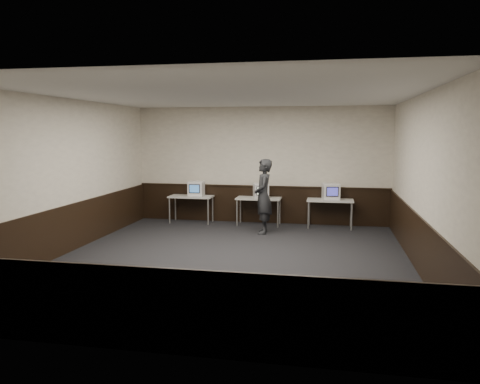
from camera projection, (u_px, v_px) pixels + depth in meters
name	position (u px, v px, depth m)	size (l,w,h in m)	color
floor	(231.00, 260.00, 9.21)	(8.00, 8.00, 0.00)	black
ceiling	(231.00, 95.00, 8.81)	(8.00, 8.00, 0.00)	white
back_wall	(261.00, 165.00, 12.90)	(7.00, 7.00, 0.00)	beige
front_wall	(155.00, 215.00, 5.11)	(7.00, 7.00, 0.00)	beige
left_wall	(66.00, 176.00, 9.67)	(8.00, 8.00, 0.00)	beige
right_wall	(422.00, 183.00, 8.35)	(8.00, 8.00, 0.00)	beige
wainscot_back	(261.00, 205.00, 13.02)	(6.98, 0.04, 1.00)	black
wainscot_front	(158.00, 310.00, 5.27)	(6.98, 0.04, 1.00)	black
wainscot_left	(69.00, 228.00, 9.80)	(0.04, 7.98, 1.00)	black
wainscot_right	(418.00, 243.00, 8.49)	(0.04, 7.98, 1.00)	black
wainscot_rail	(261.00, 186.00, 12.94)	(6.98, 0.06, 0.04)	black
desk_left	(191.00, 198.00, 12.99)	(1.20, 0.60, 0.75)	beige
desk_center	(259.00, 200.00, 12.63)	(1.20, 0.60, 0.75)	beige
desk_right	(330.00, 202.00, 12.27)	(1.20, 0.60, 0.75)	beige
emac_left	(196.00, 188.00, 12.96)	(0.43, 0.46, 0.41)	white
emac_center	(261.00, 191.00, 12.55)	(0.49, 0.50, 0.39)	white
emac_right	(331.00, 191.00, 12.26)	(0.49, 0.51, 0.42)	white
person	(263.00, 196.00, 11.57)	(0.68, 0.44, 1.85)	black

